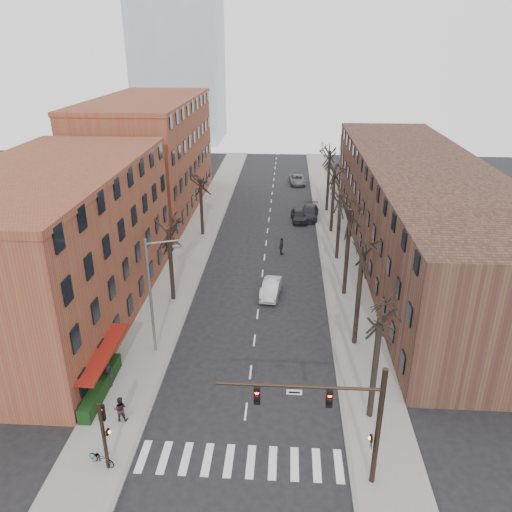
% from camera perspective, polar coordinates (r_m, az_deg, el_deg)
% --- Properties ---
extents(ground, '(160.00, 160.00, 0.00)m').
position_cam_1_polar(ground, '(29.62, -1.85, -22.39)').
color(ground, black).
rests_on(ground, ground).
extents(sidewalk_left, '(4.00, 90.00, 0.15)m').
position_cam_1_polar(sidewalk_left, '(60.27, -6.33, 2.80)').
color(sidewalk_left, gray).
rests_on(sidewalk_left, ground).
extents(sidewalk_right, '(4.00, 90.00, 0.15)m').
position_cam_1_polar(sidewalk_right, '(59.68, 9.00, 2.44)').
color(sidewalk_right, gray).
rests_on(sidewalk_right, ground).
extents(building_left_near, '(12.00, 26.00, 12.00)m').
position_cam_1_polar(building_left_near, '(42.70, -21.86, 0.81)').
color(building_left_near, brown).
rests_on(building_left_near, ground).
extents(building_left_far, '(12.00, 28.00, 14.00)m').
position_cam_1_polar(building_left_far, '(68.51, -12.06, 11.01)').
color(building_left_far, brown).
rests_on(building_left_far, ground).
extents(building_right, '(12.00, 50.00, 10.00)m').
position_cam_1_polar(building_right, '(54.81, 18.14, 5.08)').
color(building_right, '#503425').
rests_on(building_right, ground).
extents(awning_left, '(1.20, 7.00, 0.15)m').
position_cam_1_polar(awning_left, '(35.90, -16.48, -13.95)').
color(awning_left, maroon).
rests_on(awning_left, ground).
extents(hedge, '(0.80, 6.00, 1.00)m').
position_cam_1_polar(hedge, '(34.81, -17.31, -14.05)').
color(hedge, black).
rests_on(hedge, sidewalk_left).
extents(tree_right_a, '(5.20, 5.20, 10.00)m').
position_cam_1_polar(tree_right_a, '(32.88, 12.81, -17.49)').
color(tree_right_a, black).
rests_on(tree_right_a, ground).
extents(tree_right_b, '(5.20, 5.20, 10.80)m').
position_cam_1_polar(tree_right_b, '(39.21, 11.14, -9.83)').
color(tree_right_b, black).
rests_on(tree_right_b, ground).
extents(tree_right_c, '(5.20, 5.20, 11.60)m').
position_cam_1_polar(tree_right_c, '(46.05, 10.00, -4.36)').
color(tree_right_c, black).
rests_on(tree_right_c, ground).
extents(tree_right_d, '(5.20, 5.20, 10.00)m').
position_cam_1_polar(tree_right_d, '(53.22, 9.17, -0.34)').
color(tree_right_d, black).
rests_on(tree_right_d, ground).
extents(tree_right_e, '(5.20, 5.20, 10.80)m').
position_cam_1_polar(tree_right_e, '(60.60, 8.54, 2.72)').
color(tree_right_e, black).
rests_on(tree_right_e, ground).
extents(tree_right_f, '(5.20, 5.20, 11.60)m').
position_cam_1_polar(tree_right_f, '(68.12, 8.05, 5.11)').
color(tree_right_f, black).
rests_on(tree_right_f, ground).
extents(tree_left_a, '(5.20, 5.20, 9.50)m').
position_cam_1_polar(tree_left_a, '(45.05, -9.39, -4.98)').
color(tree_left_a, black).
rests_on(tree_left_a, ground).
extents(tree_left_b, '(5.20, 5.20, 9.50)m').
position_cam_1_polar(tree_left_b, '(59.31, -6.11, 2.38)').
color(tree_left_b, black).
rests_on(tree_left_b, ground).
extents(signal_mast_arm, '(8.14, 0.30, 7.20)m').
position_cam_1_polar(signal_mast_arm, '(25.98, 10.44, -17.44)').
color(signal_mast_arm, black).
rests_on(signal_mast_arm, ground).
extents(signal_pole_left, '(0.47, 0.44, 4.40)m').
position_cam_1_polar(signal_pole_left, '(28.53, -17.03, -18.58)').
color(signal_pole_left, black).
rests_on(signal_pole_left, ground).
extents(streetlight, '(2.45, 0.22, 9.03)m').
position_cam_1_polar(streetlight, '(35.76, -11.75, -4.04)').
color(streetlight, slate).
rests_on(streetlight, ground).
extents(silver_sedan, '(1.96, 4.39, 1.40)m').
position_cam_1_polar(silver_sedan, '(44.91, 1.73, -3.73)').
color(silver_sedan, '#B5B8BD').
rests_on(silver_sedan, ground).
extents(parked_car_near, '(2.20, 4.56, 1.50)m').
position_cam_1_polar(parked_car_near, '(63.61, 4.92, 4.63)').
color(parked_car_near, black).
rests_on(parked_car_near, ground).
extents(parked_car_mid, '(2.69, 5.48, 1.53)m').
position_cam_1_polar(parked_car_mid, '(64.88, 6.16, 4.98)').
color(parked_car_mid, black).
rests_on(parked_car_mid, ground).
extents(parked_car_far, '(2.76, 5.24, 1.40)m').
position_cam_1_polar(parked_car_far, '(80.63, 4.73, 8.68)').
color(parked_car_far, '#5A5D62').
rests_on(parked_car_far, ground).
extents(pedestrian_a, '(0.70, 0.47, 1.91)m').
position_cam_1_polar(pedestrian_a, '(35.00, -16.56, -12.79)').
color(pedestrian_a, black).
rests_on(pedestrian_a, sidewalk_left).
extents(pedestrian_b, '(0.85, 0.69, 1.65)m').
position_cam_1_polar(pedestrian_b, '(32.23, -15.26, -16.50)').
color(pedestrian_b, '#2A1C23').
rests_on(pedestrian_b, sidewalk_left).
extents(pedestrian_crossing, '(0.64, 1.16, 1.88)m').
position_cam_1_polar(pedestrian_crossing, '(53.41, 2.93, 1.13)').
color(pedestrian_crossing, black).
rests_on(pedestrian_crossing, ground).
extents(bicycle, '(1.75, 1.11, 0.87)m').
position_cam_1_polar(bicycle, '(30.12, -17.25, -21.18)').
color(bicycle, gray).
rests_on(bicycle, sidewalk_left).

